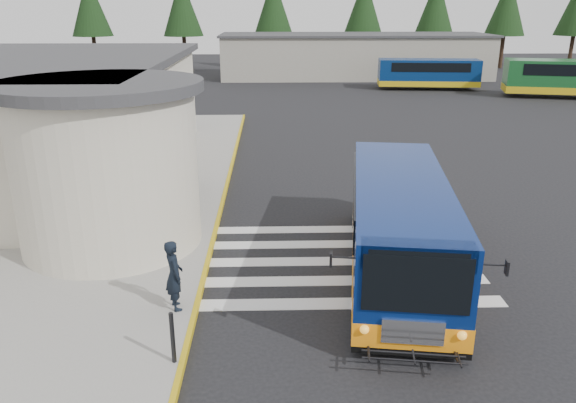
{
  "coord_description": "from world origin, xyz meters",
  "views": [
    {
      "loc": [
        -2.18,
        -15.29,
        6.93
      ],
      "look_at": [
        -1.77,
        -0.5,
        1.72
      ],
      "focal_mm": 35.0,
      "sensor_mm": 36.0,
      "label": 1
    }
  ],
  "objects_px": {
    "pedestrian_a": "(174,275)",
    "pedestrian_b": "(183,220)",
    "transit_bus": "(399,230)",
    "bollard": "(173,338)",
    "far_bus_a": "(428,73)",
    "far_bus_b": "(570,77)"
  },
  "relations": [
    {
      "from": "transit_bus",
      "to": "bollard",
      "type": "relative_size",
      "value": 8.52
    },
    {
      "from": "pedestrian_b",
      "to": "far_bus_b",
      "type": "bearing_deg",
      "value": 120.33
    },
    {
      "from": "far_bus_b",
      "to": "pedestrian_b",
      "type": "bearing_deg",
      "value": 150.92
    },
    {
      "from": "bollard",
      "to": "far_bus_b",
      "type": "bearing_deg",
      "value": 53.57
    },
    {
      "from": "pedestrian_a",
      "to": "far_bus_a",
      "type": "height_order",
      "value": "far_bus_a"
    },
    {
      "from": "pedestrian_b",
      "to": "far_bus_a",
      "type": "height_order",
      "value": "far_bus_a"
    },
    {
      "from": "pedestrian_a",
      "to": "pedestrian_b",
      "type": "xyz_separation_m",
      "value": [
        -0.34,
        3.61,
        -0.03
      ]
    },
    {
      "from": "far_bus_a",
      "to": "far_bus_b",
      "type": "relative_size",
      "value": 0.87
    },
    {
      "from": "far_bus_b",
      "to": "bollard",
      "type": "bearing_deg",
      "value": 156.83
    },
    {
      "from": "far_bus_a",
      "to": "far_bus_b",
      "type": "distance_m",
      "value": 10.92
    },
    {
      "from": "far_bus_a",
      "to": "bollard",
      "type": "bearing_deg",
      "value": 164.19
    },
    {
      "from": "pedestrian_a",
      "to": "transit_bus",
      "type": "bearing_deg",
      "value": -93.18
    },
    {
      "from": "pedestrian_b",
      "to": "far_bus_a",
      "type": "relative_size",
      "value": 0.19
    },
    {
      "from": "transit_bus",
      "to": "far_bus_b",
      "type": "bearing_deg",
      "value": 64.64
    },
    {
      "from": "far_bus_a",
      "to": "pedestrian_a",
      "type": "bearing_deg",
      "value": 162.67
    },
    {
      "from": "pedestrian_b",
      "to": "far_bus_a",
      "type": "distance_m",
      "value": 36.82
    },
    {
      "from": "pedestrian_b",
      "to": "far_bus_b",
      "type": "height_order",
      "value": "far_bus_b"
    },
    {
      "from": "pedestrian_a",
      "to": "bollard",
      "type": "distance_m",
      "value": 2.18
    },
    {
      "from": "pedestrian_b",
      "to": "bollard",
      "type": "bearing_deg",
      "value": -10.95
    },
    {
      "from": "pedestrian_a",
      "to": "pedestrian_b",
      "type": "relative_size",
      "value": 1.03
    },
    {
      "from": "transit_bus",
      "to": "far_bus_b",
      "type": "distance_m",
      "value": 35.86
    },
    {
      "from": "pedestrian_b",
      "to": "bollard",
      "type": "height_order",
      "value": "pedestrian_b"
    }
  ]
}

